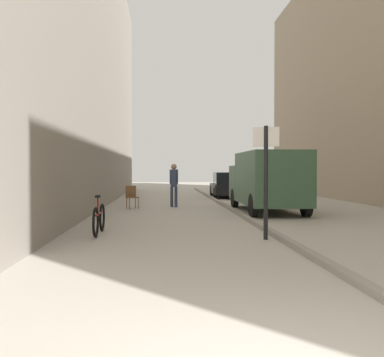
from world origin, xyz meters
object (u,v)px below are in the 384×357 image
Objects in this scene: delivery_van at (267,180)px; parked_car at (228,185)px; street_sign_post at (266,172)px; cafe_chair_near_window at (132,195)px; pedestrian_main_foreground at (174,182)px; bicycle_leaning at (99,219)px.

delivery_van is 1.24× the size of parked_car.
street_sign_post is 2.77× the size of cafe_chair_near_window.
street_sign_post is (-1.44, -15.01, 0.83)m from parked_car.
pedestrian_main_foreground is 7.83m from bicycle_leaning.
parked_car is at bearing -78.55° from street_sign_post.
pedestrian_main_foreground is at bearing -60.81° from street_sign_post.
bicycle_leaning is at bearing 64.82° from cafe_chair_near_window.
pedestrian_main_foreground is 8.82m from street_sign_post.
street_sign_post reaches higher than parked_car.
pedestrian_main_foreground is 0.35× the size of delivery_van.
parked_car is at bearing -103.80° from pedestrian_main_foreground.
delivery_van is at bearing -87.32° from street_sign_post.
delivery_van is at bearing -86.43° from parked_car.
delivery_van is 6.52m from street_sign_post.
pedestrian_main_foreground is at bearing 74.79° from bicycle_leaning.
parked_car is 8.68m from cafe_chair_near_window.
cafe_chair_near_window is (-5.06, -7.04, -0.17)m from parked_car.
bicycle_leaning is (-3.93, 1.09, -1.16)m from street_sign_post.
pedestrian_main_foreground is 1.97× the size of cafe_chair_near_window.
delivery_van is 2.04× the size of street_sign_post.
delivery_van is (3.47, -2.30, 0.15)m from pedestrian_main_foreground.
street_sign_post is 4.24m from bicycle_leaning.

